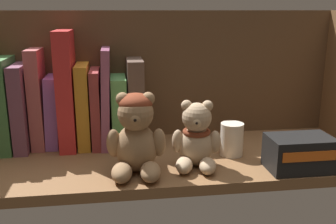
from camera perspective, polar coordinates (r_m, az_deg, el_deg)
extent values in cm
cube|color=brown|center=(78.55, -0.62, -7.32)|extent=(82.28, 28.00, 2.00)
cube|color=brown|center=(88.53, -1.86, 4.92)|extent=(84.68, 1.20, 30.69)
cube|color=#447C43|center=(88.11, -22.83, 1.29)|extent=(3.48, 14.91, 19.46)
cube|color=#74455C|center=(87.44, -20.61, 0.94)|extent=(2.75, 14.64, 18.08)
cube|color=#B05959|center=(86.48, -18.73, 1.98)|extent=(2.71, 10.46, 21.06)
cube|color=#9B60B6|center=(86.63, -16.64, 0.21)|extent=(3.16, 9.87, 15.39)
cube|color=red|center=(85.13, -14.69, 3.40)|extent=(3.35, 14.96, 24.85)
cube|color=#C38424|center=(85.55, -12.34, 1.18)|extent=(2.60, 13.62, 17.80)
cube|color=maroon|center=(85.52, -10.61, 0.88)|extent=(1.90, 14.35, 16.67)
cube|color=#924E6F|center=(84.93, -9.25, 2.38)|extent=(2.46, 14.94, 21.16)
cube|color=#5AA558|center=(85.62, -7.31, 0.46)|extent=(3.20, 13.35, 15.01)
cube|color=brown|center=(85.28, -4.93, 1.74)|extent=(3.34, 13.49, 18.69)
ellipsoid|color=#93704C|center=(70.20, -4.72, -5.33)|extent=(7.67, 7.04, 9.02)
sphere|color=#93704C|center=(67.74, -4.85, -0.19)|extent=(6.42, 6.42, 6.42)
sphere|color=#93704C|center=(67.68, -6.78, 1.93)|extent=(2.41, 2.41, 2.41)
sphere|color=#93704C|center=(67.53, -2.98, 1.99)|extent=(2.41, 2.41, 2.41)
sphere|color=#9B754E|center=(65.65, -4.90, -1.03)|extent=(2.41, 2.41, 2.41)
sphere|color=black|center=(64.83, -4.92, -1.18)|extent=(0.84, 0.84, 0.84)
ellipsoid|color=#93704C|center=(67.45, -6.90, -8.93)|extent=(4.11, 6.30, 3.21)
ellipsoid|color=#93704C|center=(67.28, -2.62, -8.89)|extent=(4.11, 6.30, 3.21)
ellipsoid|color=#93704C|center=(69.64, -8.10, -4.61)|extent=(2.82, 2.82, 5.21)
ellipsoid|color=#93704C|center=(69.37, -1.38, -4.54)|extent=(2.82, 2.82, 5.21)
ellipsoid|color=brown|center=(67.74, -4.87, 1.35)|extent=(6.10, 6.10, 3.53)
ellipsoid|color=tan|center=(73.03, 4.23, -5.03)|extent=(6.58, 6.04, 7.74)
sphere|color=tan|center=(70.90, 4.32, -0.81)|extent=(5.50, 5.50, 5.50)
sphere|color=tan|center=(70.74, 2.79, 0.98)|extent=(2.06, 2.06, 2.06)
sphere|color=tan|center=(70.76, 5.91, 0.91)|extent=(2.06, 2.06, 2.06)
sphere|color=tan|center=(69.12, 4.31, -1.52)|extent=(2.06, 2.06, 2.06)
sphere|color=black|center=(68.41, 4.31, -1.65)|extent=(0.72, 0.72, 0.72)
ellipsoid|color=tan|center=(70.54, 2.44, -7.92)|extent=(4.12, 5.70, 2.75)
ellipsoid|color=tan|center=(70.56, 5.93, -7.99)|extent=(4.12, 5.70, 2.75)
ellipsoid|color=tan|center=(72.41, 1.48, -4.36)|extent=(2.66, 2.66, 4.47)
ellipsoid|color=tan|center=(72.43, 7.01, -4.47)|extent=(2.66, 2.66, 4.47)
torus|color=maroon|center=(72.12, 4.27, -2.95)|extent=(5.28, 5.28, 0.99)
cylinder|color=silver|center=(79.02, 9.47, -4.02)|extent=(4.65, 4.65, 6.71)
cube|color=black|center=(75.13, 18.96, -5.81)|extent=(11.68, 7.39, 6.38)
cube|color=orange|center=(71.75, 20.35, -6.25)|extent=(9.93, 0.16, 1.79)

